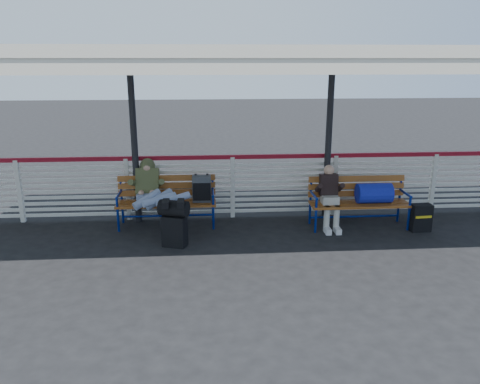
{
  "coord_description": "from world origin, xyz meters",
  "views": [
    {
      "loc": [
        -0.49,
        -6.8,
        2.99
      ],
      "look_at": [
        0.08,
        1.0,
        0.76
      ],
      "focal_mm": 35.0,
      "sensor_mm": 36.0,
      "label": 1
    }
  ],
  "objects": [
    {
      "name": "luggage_stack",
      "position": [
        -1.04,
        0.48,
        0.43
      ],
      "size": [
        0.54,
        0.41,
        0.79
      ],
      "rotation": [
        0.0,
        0.0,
        -0.33
      ],
      "color": "black",
      "rests_on": "ground"
    },
    {
      "name": "traveler_man",
      "position": [
        -1.38,
        1.17,
        0.69
      ],
      "size": [
        0.94,
        1.64,
        0.77
      ],
      "color": "#92A2C4",
      "rests_on": "ground"
    },
    {
      "name": "bench_left",
      "position": [
        -1.02,
        1.51,
        0.6
      ],
      "size": [
        1.8,
        0.56,
        0.95
      ],
      "color": "#9C4B1E",
      "rests_on": "ground"
    },
    {
      "name": "fence",
      "position": [
        0.0,
        1.9,
        0.66
      ],
      "size": [
        12.08,
        0.08,
        1.24
      ],
      "color": "silver",
      "rests_on": "ground"
    },
    {
      "name": "suitcase_side",
      "position": [
        3.32,
        0.88,
        0.25
      ],
      "size": [
        0.37,
        0.24,
        0.5
      ],
      "rotation": [
        0.0,
        0.0,
        0.07
      ],
      "color": "black",
      "rests_on": "ground"
    },
    {
      "name": "companion_person",
      "position": [
        1.72,
        1.17,
        0.6
      ],
      "size": [
        0.32,
        0.66,
        1.15
      ],
      "color": "#B9B4A7",
      "rests_on": "ground"
    },
    {
      "name": "canopy",
      "position": [
        -0.0,
        0.87,
        3.04
      ],
      "size": [
        12.6,
        3.6,
        3.16
      ],
      "color": "silver",
      "rests_on": "ground"
    },
    {
      "name": "bench_right",
      "position": [
        2.41,
        1.18,
        0.61
      ],
      "size": [
        1.8,
        0.56,
        0.92
      ],
      "color": "#9C4B1E",
      "rests_on": "ground"
    },
    {
      "name": "ground",
      "position": [
        0.0,
        0.0,
        0.0
      ],
      "size": [
        60.0,
        60.0,
        0.0
      ],
      "primitive_type": "plane",
      "color": "black",
      "rests_on": "ground"
    }
  ]
}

